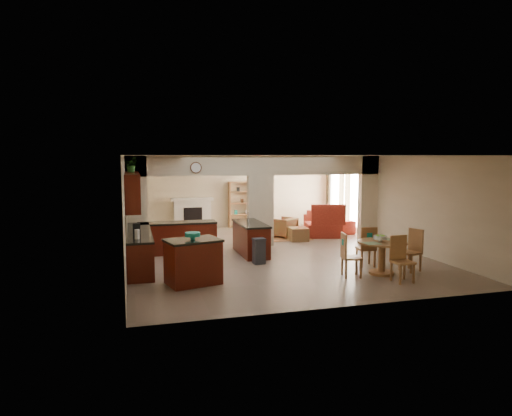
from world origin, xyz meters
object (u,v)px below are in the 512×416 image
object	(u,v)px
sofa	(328,221)
armchair	(284,227)
dining_table	(382,253)
kitchen_island	(193,261)

from	to	relation	value
sofa	armchair	distance (m)	2.25
dining_table	armchair	bearing A→B (deg)	96.34
sofa	kitchen_island	bearing A→B (deg)	131.19
kitchen_island	sofa	distance (m)	8.33
dining_table	armchair	size ratio (longest dim) A/B	1.54
kitchen_island	dining_table	xyz separation A→B (m)	(4.42, -0.37, 0.02)
kitchen_island	armchair	distance (m)	6.30
sofa	armchair	xyz separation A→B (m)	(-2.07, -0.88, -0.01)
dining_table	sofa	world-z (taller)	dining_table
sofa	armchair	size ratio (longest dim) A/B	3.19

